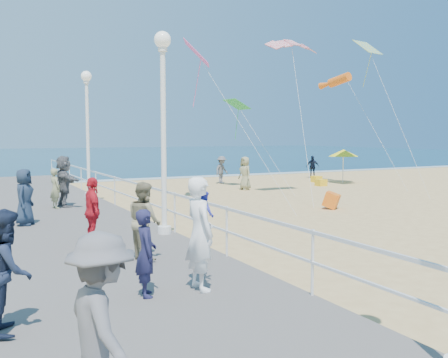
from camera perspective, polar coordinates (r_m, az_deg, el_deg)
name	(u,v)px	position (r m, az deg, el deg)	size (l,w,h in m)	color
ground	(323,231)	(16.27, 11.20, -5.81)	(160.00, 160.00, 0.00)	tan
ocean	(40,156)	(78.13, -20.25, 2.49)	(160.00, 90.00, 0.05)	#0C3048
surf_line	(131,179)	(34.56, -10.62, -0.06)	(160.00, 1.20, 0.04)	silver
boardwalk	(83,249)	(13.00, -15.78, -7.75)	(5.00, 44.00, 0.40)	slate
railing	(175,201)	(13.51, -5.66, -2.57)	(0.05, 42.00, 0.55)	white
lamp_post_mid	(163,111)	(13.30, -6.96, 7.71)	(0.44, 0.44, 5.32)	white
lamp_post_far	(87,120)	(21.94, -15.35, 6.49)	(0.44, 0.44, 5.32)	white
woman_holding_toddler	(200,233)	(8.50, -2.78, -6.24)	(0.71, 0.46, 1.94)	white
toddler_held	(204,214)	(8.65, -2.31, -4.05)	(0.40, 0.31, 0.83)	#383FD3
spectator_0	(146,253)	(8.31, -8.91, -8.33)	(0.52, 0.34, 1.44)	#1C1B3D
spectator_1	(144,220)	(10.73, -9.10, -4.70)	(0.81, 0.63, 1.66)	gray
spectator_2	(102,326)	(4.92, -13.79, -15.96)	(1.13, 0.65, 1.75)	slate
spectator_3	(93,211)	(12.33, -14.77, -3.60)	(0.96, 0.40, 1.63)	red
spectator_4	(24,197)	(15.69, -21.86, -1.93)	(0.81, 0.53, 1.66)	#1C293D
spectator_5	(64,181)	(19.27, -17.82, -0.24)	(1.75, 0.56, 1.89)	#58595D
spectator_6	(55,188)	(18.92, -18.73, -1.03)	(0.53, 0.35, 1.45)	gray
spectator_7	(7,271)	(7.35, -23.56, -9.57)	(0.81, 0.63, 1.66)	#1B243C
beach_walker_a	(222,170)	(31.46, -0.27, 1.06)	(1.12, 0.64, 1.73)	#57585D
beach_walker_b	(313,167)	(36.08, 10.10, 1.38)	(0.93, 0.39, 1.59)	#1B253C
beach_walker_c	(245,173)	(27.81, 2.41, 0.67)	(0.90, 0.59, 1.85)	gray
box_kite	(331,202)	(21.01, 12.17, -2.57)	(0.55, 0.55, 0.60)	#F0340E
beach_umbrella	(343,153)	(32.87, 13.48, 2.92)	(1.90, 1.90, 2.14)	white
beach_chair_left	(316,179)	(32.87, 10.52, -0.01)	(0.55, 0.55, 0.40)	yellow
beach_chair_right	(321,183)	(30.50, 11.03, -0.41)	(0.55, 0.55, 0.40)	yellow
kite_parafoil	(292,43)	(25.21, 7.79, 15.19)	(2.61, 0.90, 0.30)	red
kite_windsock	(340,80)	(32.38, 13.07, 10.97)	(0.56, 0.56, 2.47)	orange
kite_diamond_pink	(197,53)	(22.44, -3.15, 14.17)	(1.49, 1.49, 0.02)	#FF5DC0
kite_diamond_multi	(368,47)	(29.41, 16.11, 14.26)	(1.37, 1.37, 0.02)	#1983D6
kite_diamond_green	(237,104)	(28.64, 1.48, 8.53)	(1.25, 1.25, 0.02)	green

